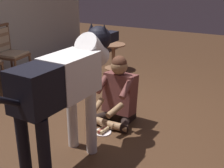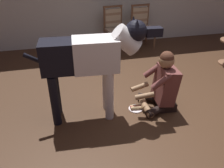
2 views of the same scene
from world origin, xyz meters
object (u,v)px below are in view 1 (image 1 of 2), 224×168
at_px(person_sitting_on_floor, 118,95).
at_px(hot_dog_on_plate, 103,131).
at_px(dining_chair_right_of_pair, 8,50).
at_px(large_dog, 66,81).
at_px(round_side_table, 113,54).

distance_m(person_sitting_on_floor, hot_dog_on_plate, 0.50).
bearing_deg(dining_chair_right_of_pair, person_sitting_on_floor, -103.43).
bearing_deg(dining_chair_right_of_pair, large_dog, -123.12).
bearing_deg(person_sitting_on_floor, hot_dog_on_plate, 176.30).
height_order(person_sitting_on_floor, large_dog, large_dog).
relative_size(dining_chair_right_of_pair, round_side_table, 1.94).
bearing_deg(round_side_table, person_sitting_on_floor, -151.06).
bearing_deg(large_dog, person_sitting_on_floor, -3.70).
xyz_separation_m(large_dog, round_side_table, (2.99, 1.04, -0.56)).
distance_m(hot_dog_on_plate, round_side_table, 2.62).
bearing_deg(hot_dog_on_plate, dining_chair_right_of_pair, 68.73).
xyz_separation_m(dining_chair_right_of_pair, large_dog, (-1.58, -2.43, 0.32)).
height_order(person_sitting_on_floor, hot_dog_on_plate, person_sitting_on_floor).
bearing_deg(dining_chair_right_of_pair, round_side_table, -44.45).
xyz_separation_m(person_sitting_on_floor, hot_dog_on_plate, (-0.37, 0.02, -0.34)).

